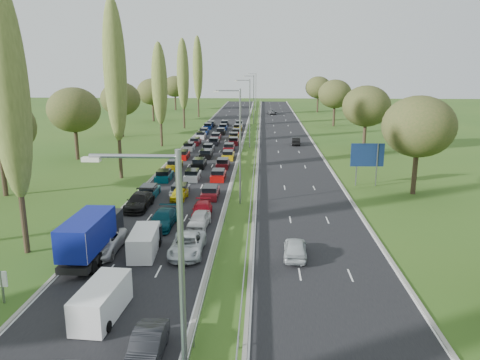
{
  "coord_description": "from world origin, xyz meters",
  "views": [
    {
      "loc": [
        6.78,
        -4.34,
        14.18
      ],
      "look_at": [
        4.27,
        47.52,
        1.5
      ],
      "focal_mm": 35.0,
      "sensor_mm": 36.0,
      "label": 1
    }
  ],
  "objects_px": {
    "white_van_rear": "(145,241)",
    "blue_lorry": "(92,235)",
    "near_car_2": "(102,243)",
    "direction_sign": "(367,157)",
    "white_van_front": "(103,299)",
    "near_car_3": "(139,201)"
  },
  "relations": [
    {
      "from": "white_van_front",
      "to": "direction_sign",
      "type": "bearing_deg",
      "value": 59.37
    },
    {
      "from": "white_van_front",
      "to": "white_van_rear",
      "type": "relative_size",
      "value": 1.04
    },
    {
      "from": "near_car_2",
      "to": "white_van_rear",
      "type": "distance_m",
      "value": 3.36
    },
    {
      "from": "blue_lorry",
      "to": "white_van_rear",
      "type": "xyz_separation_m",
      "value": [
        3.69,
        1.1,
        -0.85
      ]
    },
    {
      "from": "near_car_2",
      "to": "blue_lorry",
      "type": "height_order",
      "value": "blue_lorry"
    },
    {
      "from": "near_car_2",
      "to": "white_van_front",
      "type": "relative_size",
      "value": 1.17
    },
    {
      "from": "blue_lorry",
      "to": "white_van_front",
      "type": "bearing_deg",
      "value": -66.05
    },
    {
      "from": "white_van_rear",
      "to": "direction_sign",
      "type": "bearing_deg",
      "value": 41.3
    },
    {
      "from": "blue_lorry",
      "to": "white_van_rear",
      "type": "relative_size",
      "value": 1.74
    },
    {
      "from": "blue_lorry",
      "to": "white_van_rear",
      "type": "bearing_deg",
      "value": 17.16
    },
    {
      "from": "near_car_3",
      "to": "white_van_rear",
      "type": "distance_m",
      "value": 12.0
    },
    {
      "from": "white_van_rear",
      "to": "blue_lorry",
      "type": "bearing_deg",
      "value": -167.91
    },
    {
      "from": "near_car_3",
      "to": "direction_sign",
      "type": "bearing_deg",
      "value": 23.99
    },
    {
      "from": "blue_lorry",
      "to": "direction_sign",
      "type": "xyz_separation_m",
      "value": [
        25.32,
        23.35,
        1.73
      ]
    },
    {
      "from": "white_van_rear",
      "to": "direction_sign",
      "type": "height_order",
      "value": "direction_sign"
    },
    {
      "from": "near_car_2",
      "to": "direction_sign",
      "type": "height_order",
      "value": "direction_sign"
    },
    {
      "from": "near_car_2",
      "to": "blue_lorry",
      "type": "distance_m",
      "value": 1.5
    },
    {
      "from": "white_van_front",
      "to": "white_van_rear",
      "type": "distance_m",
      "value": 9.33
    },
    {
      "from": "white_van_front",
      "to": "direction_sign",
      "type": "distance_m",
      "value": 38.44
    },
    {
      "from": "direction_sign",
      "to": "white_van_front",
      "type": "bearing_deg",
      "value": -124.58
    },
    {
      "from": "near_car_3",
      "to": "blue_lorry",
      "type": "bearing_deg",
      "value": -90.22
    },
    {
      "from": "white_van_front",
      "to": "direction_sign",
      "type": "height_order",
      "value": "direction_sign"
    }
  ]
}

